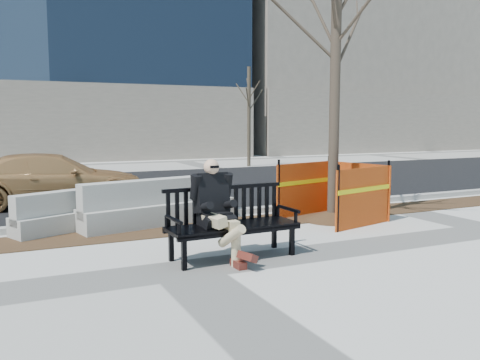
# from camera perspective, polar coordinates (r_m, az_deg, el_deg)

# --- Properties ---
(ground) EXTENTS (120.00, 120.00, 0.00)m
(ground) POSITION_cam_1_polar(r_m,az_deg,el_deg) (7.20, -6.42, -10.02)
(ground) COLOR beige
(ground) RESTS_ON ground
(mulch_strip) EXTENTS (40.00, 1.20, 0.02)m
(mulch_strip) POSITION_cam_1_polar(r_m,az_deg,el_deg) (9.63, -11.41, -5.83)
(mulch_strip) COLOR #47301C
(mulch_strip) RESTS_ON ground
(asphalt_street) EXTENTS (60.00, 10.40, 0.01)m
(asphalt_street) POSITION_cam_1_polar(r_m,az_deg,el_deg) (15.64, -16.81, -1.22)
(asphalt_street) COLOR black
(asphalt_street) RESTS_ON ground
(curb) EXTENTS (60.00, 0.25, 0.12)m
(curb) POSITION_cam_1_polar(r_m,az_deg,el_deg) (10.52, -12.65, -4.49)
(curb) COLOR #9E9B93
(curb) RESTS_ON ground
(bench) EXTENTS (2.06, 0.80, 1.09)m
(bench) POSITION_cam_1_polar(r_m,az_deg,el_deg) (7.75, -0.81, -8.78)
(bench) COLOR black
(bench) RESTS_ON ground
(seated_man) EXTENTS (0.67, 1.08, 1.48)m
(seated_man) POSITION_cam_1_polar(r_m,az_deg,el_deg) (7.68, -2.86, -8.92)
(seated_man) COLOR black
(seated_man) RESTS_ON ground
(tree_fence) EXTENTS (3.10, 3.10, 6.35)m
(tree_fence) POSITION_cam_1_polar(r_m,az_deg,el_deg) (10.77, 10.34, -4.51)
(tree_fence) COLOR #DC5B16
(tree_fence) RESTS_ON ground
(sedan) EXTENTS (4.58, 2.26, 1.28)m
(sedan) POSITION_cam_1_polar(r_m,az_deg,el_deg) (13.31, -20.18, -2.69)
(sedan) COLOR #AD7C46
(sedan) RESTS_ON ground
(jersey_barrier_left) EXTENTS (2.71, 1.60, 0.78)m
(jersey_barrier_left) POSITION_cam_1_polar(r_m,az_deg,el_deg) (10.31, -17.24, -5.20)
(jersey_barrier_left) COLOR #A4A29A
(jersey_barrier_left) RESTS_ON ground
(jersey_barrier_right) EXTENTS (3.32, 1.34, 0.93)m
(jersey_barrier_right) POSITION_cam_1_polar(r_m,az_deg,el_deg) (10.33, -8.99, -4.96)
(jersey_barrier_right) COLOR #A8A69D
(jersey_barrier_right) RESTS_ON ground
(far_tree_right) EXTENTS (2.21, 2.21, 4.90)m
(far_tree_right) POSITION_cam_1_polar(r_m,az_deg,el_deg) (23.43, 1.00, 1.57)
(far_tree_right) COLOR #4B4030
(far_tree_right) RESTS_ON ground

